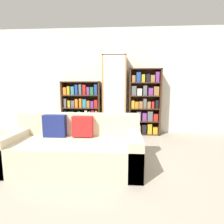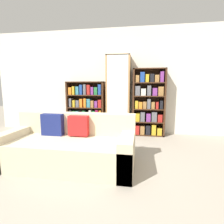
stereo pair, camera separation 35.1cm
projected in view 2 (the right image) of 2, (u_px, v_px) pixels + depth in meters
ground_plane at (94, 179)px, 2.33m from camera, size 16.00×16.00×0.00m
wall_back at (119, 82)px, 4.60m from camera, size 6.98×0.06×2.70m
couch at (70, 147)px, 2.76m from camera, size 2.03×0.90×0.78m
bookshelf_left at (86, 109)px, 4.64m from camera, size 0.99×0.32×1.35m
display_cabinet at (118, 96)px, 4.44m from camera, size 0.59×0.36×1.99m
bookshelf_right at (149, 104)px, 4.36m from camera, size 0.79×0.32×1.66m
wine_bottle at (131, 143)px, 3.35m from camera, size 0.09×0.09×0.38m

